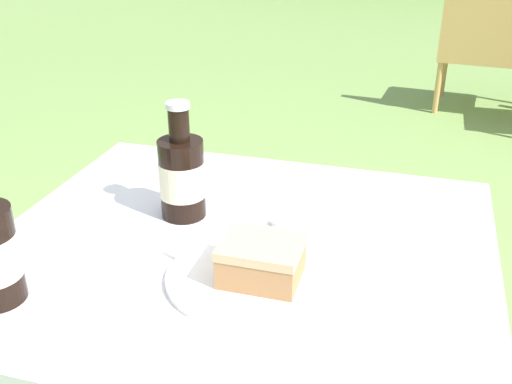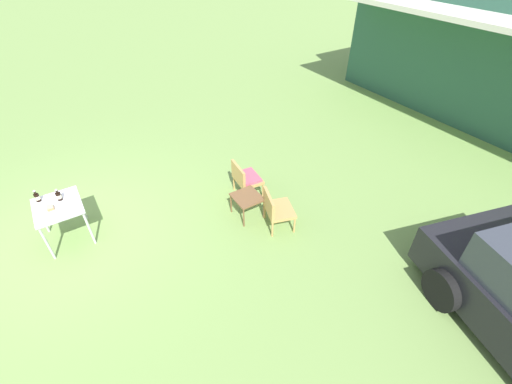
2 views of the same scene
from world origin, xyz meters
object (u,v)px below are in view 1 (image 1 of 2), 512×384
patio_table (240,285)px  cake_on_plate (253,268)px  wicker_chair_cushioned (486,46)px  cola_bottle_near (182,175)px

patio_table → cake_on_plate: size_ratio=3.56×
wicker_chair_cushioned → cola_bottle_near: size_ratio=3.51×
wicker_chair_cushioned → patio_table: 3.31m
wicker_chair_cushioned → cola_bottle_near: 3.28m
patio_table → cola_bottle_near: (-0.13, 0.07, 0.16)m
wicker_chair_cushioned → patio_table: bearing=84.6°
cake_on_plate → patio_table: bearing=118.8°
cake_on_plate → cola_bottle_near: size_ratio=1.09×
wicker_chair_cushioned → patio_table: (-0.61, -3.24, 0.24)m
patio_table → cola_bottle_near: bearing=149.9°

